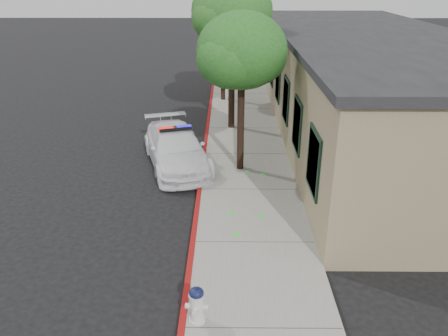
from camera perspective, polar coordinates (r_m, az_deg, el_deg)
ground at (r=11.68m, az=-4.27°, el=-9.95°), size 120.00×120.00×0.00m
sidewalk at (r=14.21m, az=3.10°, el=-2.98°), size 3.20×60.00×0.15m
red_curb at (r=14.22m, az=-3.12°, el=-2.94°), size 0.14×60.00×0.16m
clapboard_building at (r=20.01m, az=17.44°, el=10.23°), size 7.30×20.89×4.24m
police_car at (r=16.07m, az=-6.14°, el=2.57°), size 3.16×5.04×1.48m
fire_hydrant at (r=9.08m, az=-3.49°, el=-16.97°), size 0.46×0.40×0.81m
street_tree_near at (r=14.52m, az=2.33°, el=14.29°), size 2.90×2.89×5.26m
street_tree_mid at (r=18.93m, az=1.04°, el=18.91°), size 3.28×3.36×6.23m
street_tree_far at (r=23.55m, az=-0.04°, el=17.85°), size 2.82×2.74×5.13m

